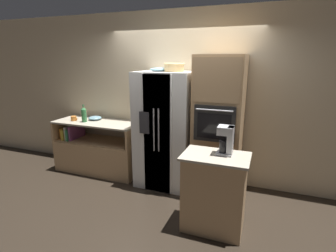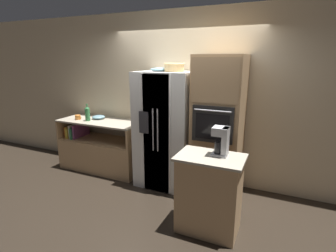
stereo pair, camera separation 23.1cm
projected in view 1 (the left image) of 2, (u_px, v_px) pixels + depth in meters
The scene contains 12 objects.
ground_plane at pixel (173, 184), 4.37m from camera, with size 20.00×20.00×0.00m, color black.
wall_back at pixel (182, 98), 4.41m from camera, with size 12.00×0.06×2.80m.
counter_left at pixel (99, 152), 4.87m from camera, with size 1.56×0.66×0.94m.
refrigerator at pixel (166, 130), 4.22m from camera, with size 0.89×0.76×1.85m.
wall_oven at pixel (218, 127), 3.92m from camera, with size 0.69×0.74×2.10m.
island_counter at pixel (214, 192), 3.15m from camera, with size 0.77×0.52×0.96m.
wicker_basket at pixel (174, 67), 3.87m from camera, with size 0.31×0.31×0.13m.
fruit_bowl at pixel (159, 69), 3.99m from camera, with size 0.28×0.28×0.06m.
bottle_tall at pixel (84, 114), 4.64m from camera, with size 0.09×0.09×0.31m.
mug at pixel (74, 118), 4.75m from camera, with size 0.13×0.10×0.08m.
mixing_bowl at pixel (95, 118), 4.82m from camera, with size 0.24×0.24×0.07m.
coffee_maker at pixel (227, 139), 3.01m from camera, with size 0.18×0.17×0.34m.
Camera 1 is at (1.34, -3.75, 2.05)m, focal length 28.00 mm.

